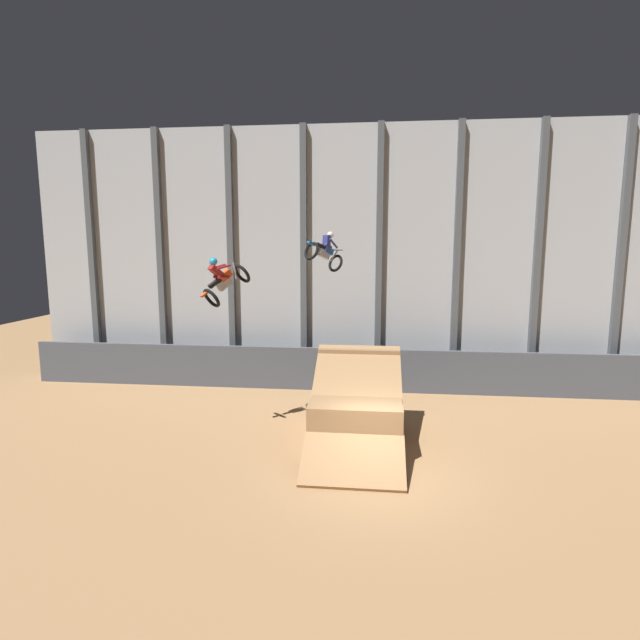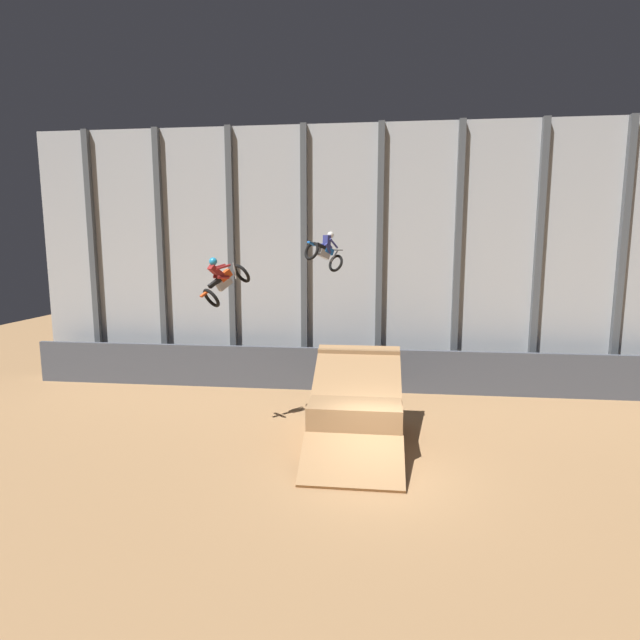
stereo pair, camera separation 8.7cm
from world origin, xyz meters
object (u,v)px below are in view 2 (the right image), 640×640
(dirt_ramp, at_px, (357,409))
(hay_bale_trackside, at_px, (364,391))
(rider_bike_left_air, at_px, (223,280))
(rider_bike_right_air, at_px, (325,252))

(dirt_ramp, relative_size, hay_bale_trackside, 5.51)
(rider_bike_left_air, height_order, rider_bike_right_air, rider_bike_right_air)
(rider_bike_left_air, xyz_separation_m, rider_bike_right_air, (2.99, 3.70, 0.89))
(rider_bike_right_air, distance_m, hay_bale_trackside, 6.06)
(hay_bale_trackside, bearing_deg, dirt_ramp, -91.80)
(dirt_ramp, height_order, rider_bike_left_air, rider_bike_left_air)
(rider_bike_left_air, distance_m, rider_bike_right_air, 4.84)
(rider_bike_left_air, bearing_deg, hay_bale_trackside, 85.84)
(dirt_ramp, height_order, rider_bike_right_air, rider_bike_right_air)
(rider_bike_left_air, bearing_deg, rider_bike_right_air, 93.12)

